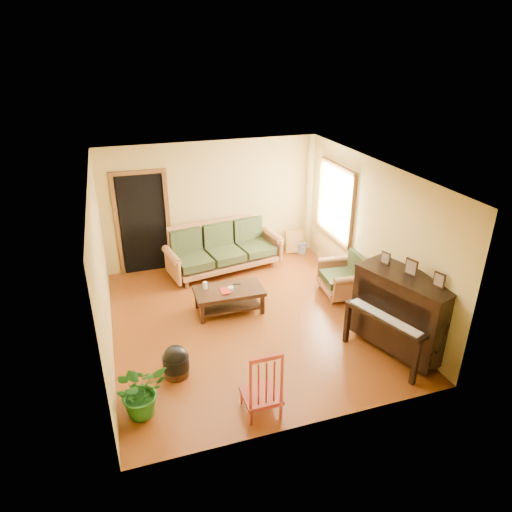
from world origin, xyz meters
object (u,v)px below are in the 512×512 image
object	(u,v)px
ceramic_crock	(302,248)
potted_plant	(141,390)
coffee_table	(229,300)
sofa	(224,248)
red_chair	(261,380)
armchair	(342,273)
piano	(402,314)
footstool	(176,365)

from	to	relation	value
ceramic_crock	potted_plant	distance (m)	5.53
coffee_table	potted_plant	size ratio (longest dim) A/B	1.61
sofa	red_chair	bearing A→B (deg)	-107.93
armchair	ceramic_crock	distance (m)	1.98
sofa	piano	distance (m)	3.95
coffee_table	red_chair	distance (m)	2.51
coffee_table	ceramic_crock	world-z (taller)	coffee_table
coffee_table	piano	world-z (taller)	piano
piano	ceramic_crock	bearing A→B (deg)	70.49
piano	red_chair	xyz separation A→B (m)	(-2.42, -0.59, -0.15)
piano	red_chair	size ratio (longest dim) A/B	1.46
sofa	piano	bearing A→B (deg)	-71.92
armchair	potted_plant	distance (m)	4.34
armchair	piano	bearing A→B (deg)	-84.32
piano	footstool	distance (m)	3.41
piano	footstool	world-z (taller)	piano
red_chair	potted_plant	world-z (taller)	red_chair
sofa	potted_plant	size ratio (longest dim) A/B	3.16
armchair	footstool	xyz separation A→B (m)	(-3.33, -1.37, -0.26)
piano	red_chair	world-z (taller)	piano
red_chair	ceramic_crock	distance (m)	5.00
coffee_table	ceramic_crock	distance (m)	2.89
piano	potted_plant	world-z (taller)	piano
sofa	footstool	world-z (taller)	sofa
coffee_table	footstool	world-z (taller)	coffee_table
red_chair	potted_plant	size ratio (longest dim) A/B	1.35
footstool	potted_plant	size ratio (longest dim) A/B	0.51
footstool	sofa	bearing A→B (deg)	63.83
ceramic_crock	sofa	bearing A→B (deg)	-171.09
piano	potted_plant	size ratio (longest dim) A/B	1.97
coffee_table	armchair	distance (m)	2.18
footstool	ceramic_crock	distance (m)	4.72
armchair	red_chair	xyz separation A→B (m)	(-2.40, -2.41, 0.06)
coffee_table	potted_plant	distance (m)	2.67
coffee_table	red_chair	size ratio (longest dim) A/B	1.20
armchair	ceramic_crock	size ratio (longest dim) A/B	3.71
sofa	armchair	bearing A→B (deg)	-52.08
sofa	coffee_table	distance (m)	1.64
armchair	red_chair	size ratio (longest dim) A/B	0.89
armchair	potted_plant	world-z (taller)	armchair
sofa	armchair	distance (m)	2.48
footstool	armchair	bearing A→B (deg)	22.38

